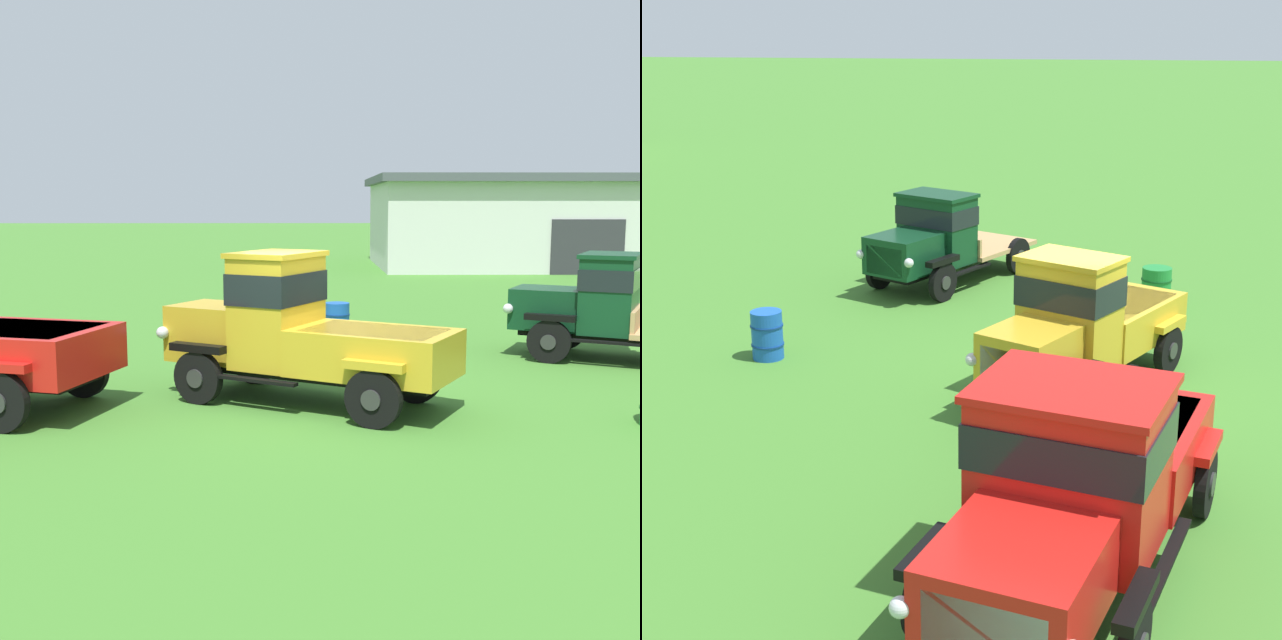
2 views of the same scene
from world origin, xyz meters
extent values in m
plane|color=#3D7528|center=(0.00, 0.00, 0.00)|extent=(240.00, 240.00, 0.00)
cylinder|color=black|center=(-7.19, 1.46, 0.43)|extent=(0.86, 0.37, 0.85)
cylinder|color=#2D2D2D|center=(-7.17, 1.55, 0.43)|extent=(0.29, 0.11, 0.30)
cylinder|color=black|center=(-4.36, -1.49, 0.43)|extent=(0.86, 0.37, 0.85)
cylinder|color=#2D2D2D|center=(-4.39, -1.57, 0.43)|extent=(0.29, 0.11, 0.30)
cylinder|color=black|center=(-3.80, 0.51, 0.43)|extent=(0.86, 0.37, 0.85)
cylinder|color=#2D2D2D|center=(-3.78, 0.60, 0.43)|extent=(0.29, 0.11, 0.30)
cube|color=black|center=(-5.89, 0.02, 0.51)|extent=(5.11, 2.45, 0.12)
cube|color=red|center=(-7.71, 0.53, 0.97)|extent=(1.97, 1.84, 0.81)
cube|color=silver|center=(-8.47, 0.74, 0.93)|extent=(0.37, 1.11, 0.61)
sphere|color=silver|center=(-8.27, 1.50, 0.99)|extent=(0.20, 0.20, 0.20)
cube|color=black|center=(-7.75, -0.53, 0.90)|extent=(1.00, 0.46, 0.12)
cube|color=black|center=(-7.19, 1.46, 0.90)|extent=(1.00, 0.46, 0.12)
cube|color=red|center=(-6.24, 0.12, 1.42)|extent=(1.84, 2.14, 1.70)
cube|color=black|center=(-6.24, 0.12, 1.80)|extent=(1.91, 2.19, 0.48)
cube|color=red|center=(-6.24, 0.12, 2.31)|extent=(2.00, 2.25, 0.08)
cube|color=black|center=(-6.38, -0.90, 0.49)|extent=(1.92, 0.66, 0.05)
cube|color=black|center=(-5.83, 1.06, 0.49)|extent=(1.92, 0.66, 0.05)
cube|color=red|center=(-4.43, -0.39, 0.91)|extent=(2.80, 2.48, 0.69)
cube|color=black|center=(-4.43, -0.39, 1.23)|extent=(2.36, 2.10, 0.06)
cube|color=red|center=(-4.36, -1.49, 0.90)|extent=(0.96, 0.45, 0.12)
cube|color=red|center=(-3.80, 0.51, 0.90)|extent=(0.96, 0.45, 0.12)
cylinder|color=black|center=(-1.92, 0.06, 0.41)|extent=(0.79, 0.53, 0.82)
cylinder|color=#2D2D2D|center=(-1.97, -0.02, 0.41)|extent=(0.27, 0.16, 0.29)
cylinder|color=black|center=(-1.15, 1.47, 0.41)|extent=(0.79, 0.53, 0.82)
cylinder|color=#2D2D2D|center=(-1.11, 1.55, 0.41)|extent=(0.27, 0.16, 0.29)
cylinder|color=black|center=(0.65, -1.34, 0.41)|extent=(0.79, 0.53, 0.82)
cylinder|color=#2D2D2D|center=(0.61, -1.42, 0.41)|extent=(0.27, 0.16, 0.29)
cylinder|color=black|center=(1.42, 0.07, 0.41)|extent=(0.79, 0.53, 0.82)
cylinder|color=#2D2D2D|center=(1.47, 0.15, 0.41)|extent=(0.27, 0.16, 0.29)
cube|color=black|center=(-0.27, 0.07, 0.49)|extent=(4.13, 2.80, 0.12)
cube|color=gold|center=(-1.71, 0.86, 0.99)|extent=(1.68, 1.61, 0.89)
cube|color=silver|center=(-2.26, 1.16, 0.95)|extent=(0.47, 0.80, 0.67)
sphere|color=silver|center=(-2.55, 0.63, 1.02)|extent=(0.20, 0.20, 0.20)
sphere|color=silver|center=(-1.98, 1.69, 1.02)|extent=(0.20, 0.20, 0.20)
cube|color=black|center=(-1.92, 0.06, 0.87)|extent=(0.92, 0.63, 0.12)
cube|color=black|center=(-1.15, 1.47, 0.87)|extent=(0.92, 0.63, 0.12)
cube|color=gold|center=(-0.71, 0.32, 1.39)|extent=(1.52, 1.70, 1.69)
cube|color=black|center=(-0.71, 0.32, 1.77)|extent=(1.57, 1.75, 0.47)
cube|color=gold|center=(-0.71, 0.32, 2.28)|extent=(1.64, 1.81, 0.08)
cube|color=black|center=(-1.00, -0.42, 0.47)|extent=(1.25, 0.77, 0.05)
cube|color=black|center=(-0.25, 0.96, 0.47)|extent=(1.25, 0.77, 0.05)
cube|color=gold|center=(0.73, -0.47, 0.89)|extent=(2.75, 2.41, 0.68)
cube|color=black|center=(0.73, -0.47, 1.20)|extent=(2.31, 2.03, 0.06)
cube|color=gold|center=(0.65, -1.34, 0.87)|extent=(0.89, 0.61, 0.12)
cube|color=gold|center=(1.42, 0.07, 0.87)|extent=(0.89, 0.61, 0.12)
cylinder|color=black|center=(4.41, 3.14, 0.42)|extent=(0.81, 0.52, 0.84)
cylinder|color=#2D2D2D|center=(4.37, 3.07, 0.42)|extent=(0.27, 0.16, 0.29)
cylinder|color=black|center=(5.23, 4.69, 0.42)|extent=(0.81, 0.52, 0.84)
cylinder|color=#2D2D2D|center=(5.27, 4.77, 0.42)|extent=(0.27, 0.16, 0.29)
cylinder|color=black|center=(7.02, 1.76, 0.42)|extent=(0.81, 0.52, 0.84)
cylinder|color=#2D2D2D|center=(6.98, 1.69, 0.42)|extent=(0.27, 0.16, 0.29)
cylinder|color=black|center=(7.84, 3.31, 0.42)|extent=(0.81, 0.52, 0.84)
cylinder|color=#2D2D2D|center=(7.88, 3.39, 0.42)|extent=(0.27, 0.16, 0.29)
cube|color=black|center=(6.10, 3.25, 0.50)|extent=(4.23, 2.86, 0.12)
cube|color=#0F381E|center=(4.64, 4.01, 0.96)|extent=(1.78, 1.72, 0.81)
cube|color=silver|center=(4.07, 4.32, 0.92)|extent=(0.50, 0.88, 0.61)
sphere|color=silver|center=(3.75, 3.74, 0.98)|extent=(0.20, 0.20, 0.20)
sphere|color=silver|center=(4.37, 4.91, 0.98)|extent=(0.20, 0.20, 0.20)
cube|color=black|center=(4.41, 3.14, 0.89)|extent=(0.94, 0.63, 0.12)
cube|color=black|center=(5.23, 4.69, 0.89)|extent=(0.94, 0.63, 0.12)
cube|color=#0F381E|center=(5.67, 3.47, 1.29)|extent=(1.57, 1.81, 1.46)
cube|color=black|center=(5.67, 3.47, 1.62)|extent=(1.62, 1.86, 0.41)
cube|color=#0F381E|center=(5.67, 3.47, 2.06)|extent=(1.69, 1.92, 0.08)
cube|color=black|center=(5.35, 2.67, 0.48)|extent=(1.26, 0.75, 0.05)
cube|color=black|center=(6.16, 4.19, 0.48)|extent=(1.26, 0.75, 0.05)
cube|color=tan|center=(7.12, 2.70, 0.61)|extent=(2.89, 2.67, 0.10)
cube|color=tan|center=(6.13, 3.23, 0.84)|extent=(0.85, 1.51, 0.44)
cylinder|color=#1951B2|center=(0.41, 5.67, 0.44)|extent=(0.55, 0.55, 0.87)
cylinder|color=navy|center=(0.41, 5.67, 0.61)|extent=(0.58, 0.58, 0.03)
cylinder|color=navy|center=(0.41, 5.67, 0.26)|extent=(0.58, 0.58, 0.03)
cylinder|color=#1E7F33|center=(4.67, -1.33, 0.42)|extent=(0.61, 0.61, 0.83)
cylinder|color=#124C1E|center=(4.67, -1.33, 0.58)|extent=(0.64, 0.64, 0.03)
cylinder|color=#124C1E|center=(4.67, -1.33, 0.25)|extent=(0.64, 0.64, 0.03)
camera|label=1|loc=(-0.24, -11.99, 3.04)|focal=45.00mm
camera|label=2|loc=(-15.43, -0.05, 5.88)|focal=55.00mm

